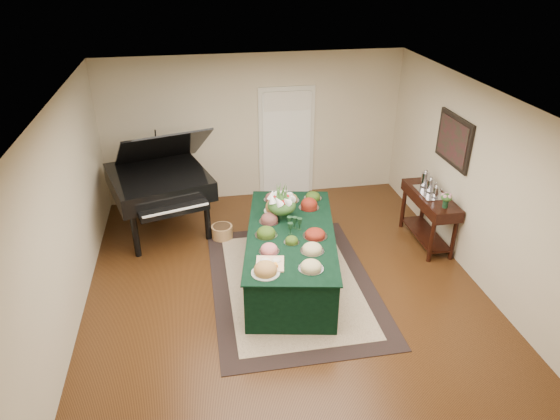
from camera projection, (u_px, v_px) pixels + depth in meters
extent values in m
plane|color=black|center=(284.00, 284.00, 7.20)|extent=(6.00, 6.00, 0.00)
cube|color=black|center=(292.00, 283.00, 7.21)|extent=(2.29, 3.20, 0.01)
cube|color=beige|center=(292.00, 283.00, 7.20)|extent=(1.83, 2.74, 0.01)
cube|color=silver|center=(286.00, 142.00, 9.40)|extent=(1.05, 0.04, 2.10)
cube|color=white|center=(287.00, 145.00, 9.40)|extent=(0.90, 0.06, 2.00)
cube|color=black|center=(291.00, 255.00, 7.17)|extent=(1.60, 2.69, 0.76)
cube|color=black|center=(291.00, 232.00, 6.99)|extent=(1.67, 2.76, 0.02)
cylinder|color=silver|center=(311.00, 268.00, 6.17)|extent=(0.32, 0.32, 0.01)
ellipsoid|color=#D5C585|center=(311.00, 265.00, 6.15)|extent=(0.26, 0.26, 0.08)
cylinder|color=#B3BDB2|center=(266.00, 273.00, 6.09)|extent=(0.35, 0.35, 0.01)
ellipsoid|color=#C18645|center=(265.00, 269.00, 6.06)|extent=(0.29, 0.29, 0.11)
cylinder|color=silver|center=(309.00, 208.00, 7.61)|extent=(0.31, 0.31, 0.01)
ellipsoid|color=maroon|center=(309.00, 204.00, 7.58)|extent=(0.26, 0.26, 0.11)
cylinder|color=silver|center=(312.00, 251.00, 6.53)|extent=(0.32, 0.32, 0.01)
ellipsoid|color=#D5C585|center=(312.00, 248.00, 6.51)|extent=(0.26, 0.26, 0.07)
cylinder|color=silver|center=(292.00, 242.00, 6.72)|extent=(0.22, 0.22, 0.01)
ellipsoid|color=#355415|center=(292.00, 240.00, 6.70)|extent=(0.18, 0.18, 0.06)
cylinder|color=silver|center=(313.00, 198.00, 7.89)|extent=(0.28, 0.28, 0.01)
ellipsoid|color=#355415|center=(313.00, 196.00, 7.87)|extent=(0.23, 0.23, 0.07)
cylinder|color=silver|center=(266.00, 235.00, 6.89)|extent=(0.32, 0.32, 0.01)
ellipsoid|color=#355415|center=(266.00, 232.00, 6.86)|extent=(0.26, 0.26, 0.09)
cylinder|color=silver|center=(315.00, 236.00, 6.87)|extent=(0.34, 0.34, 0.01)
ellipsoid|color=maroon|center=(315.00, 233.00, 6.85)|extent=(0.28, 0.28, 0.07)
cylinder|color=silver|center=(290.00, 200.00, 7.82)|extent=(0.30, 0.30, 0.01)
ellipsoid|color=olive|center=(290.00, 198.00, 7.80)|extent=(0.24, 0.24, 0.08)
cylinder|color=silver|center=(272.00, 200.00, 7.85)|extent=(0.26, 0.26, 0.01)
ellipsoid|color=brown|center=(272.00, 197.00, 7.83)|extent=(0.21, 0.21, 0.08)
cylinder|color=#B3BDB2|center=(273.00, 211.00, 7.52)|extent=(0.28, 0.28, 0.01)
ellipsoid|color=#C18645|center=(273.00, 206.00, 7.48)|extent=(0.23, 0.23, 0.14)
cylinder|color=silver|center=(269.00, 221.00, 7.23)|extent=(0.30, 0.30, 0.01)
ellipsoid|color=brown|center=(269.00, 218.00, 7.20)|extent=(0.25, 0.25, 0.09)
cylinder|color=silver|center=(269.00, 251.00, 6.52)|extent=(0.27, 0.27, 0.01)
ellipsoid|color=#D96C6E|center=(269.00, 248.00, 6.50)|extent=(0.22, 0.22, 0.08)
cube|color=tan|center=(270.00, 264.00, 6.26)|extent=(0.41, 0.41, 0.02)
ellipsoid|color=beige|center=(265.00, 259.00, 6.27)|extent=(0.14, 0.14, 0.08)
ellipsoid|color=beige|center=(276.00, 258.00, 6.29)|extent=(0.12, 0.12, 0.07)
cube|color=orange|center=(274.00, 265.00, 6.17)|extent=(0.10, 0.08, 0.05)
cylinder|color=black|center=(282.00, 212.00, 7.31)|extent=(0.16, 0.16, 0.16)
ellipsoid|color=#2E5823|center=(282.00, 205.00, 7.25)|extent=(0.41, 0.41, 0.27)
cylinder|color=black|center=(136.00, 235.00, 7.69)|extent=(0.10, 0.10, 0.74)
cylinder|color=black|center=(207.00, 219.00, 8.15)|extent=(0.10, 0.10, 0.74)
cylinder|color=black|center=(152.00, 194.00, 8.96)|extent=(0.10, 0.10, 0.74)
cube|color=black|center=(159.00, 182.00, 8.17)|extent=(1.87, 1.94, 0.32)
cube|color=black|center=(175.00, 211.00, 7.51)|extent=(1.08, 0.51, 0.10)
cube|color=black|center=(162.00, 148.00, 8.11)|extent=(1.69, 1.50, 0.82)
cylinder|color=#A47242|center=(222.00, 232.00, 8.29)|extent=(0.35, 0.35, 0.22)
cylinder|color=black|center=(431.00, 242.00, 7.56)|extent=(0.07, 0.07, 0.69)
cylinder|color=black|center=(453.00, 240.00, 7.62)|extent=(0.07, 0.07, 0.69)
cylinder|color=black|center=(403.00, 209.00, 8.52)|extent=(0.07, 0.07, 0.69)
cylinder|color=black|center=(423.00, 207.00, 8.57)|extent=(0.07, 0.07, 0.69)
cube|color=black|center=(431.00, 199.00, 7.86)|extent=(0.45, 1.30, 0.18)
cube|color=black|center=(425.00, 234.00, 8.16)|extent=(0.38, 1.14, 0.03)
cube|color=silver|center=(430.00, 192.00, 7.87)|extent=(0.34, 0.58, 0.02)
cylinder|color=black|center=(445.00, 204.00, 7.40)|extent=(0.08, 0.08, 0.12)
ellipsoid|color=pink|center=(447.00, 197.00, 7.35)|extent=(0.19, 0.19, 0.12)
cube|color=black|center=(454.00, 140.00, 7.44)|extent=(0.04, 0.95, 0.75)
cube|color=#47131F|center=(452.00, 140.00, 7.44)|extent=(0.01, 0.82, 0.62)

